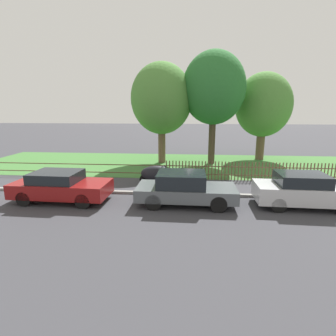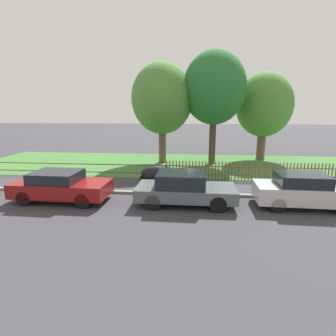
# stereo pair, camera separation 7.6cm
# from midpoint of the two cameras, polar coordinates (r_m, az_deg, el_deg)

# --- Properties ---
(ground_plane) EXTENTS (120.00, 120.00, 0.00)m
(ground_plane) POSITION_cam_midpoint_polar(r_m,az_deg,el_deg) (13.97, 30.86, -5.96)
(ground_plane) COLOR #38383D
(kerb_stone) EXTENTS (43.96, 0.20, 0.12)m
(kerb_stone) POSITION_cam_midpoint_polar(r_m,az_deg,el_deg) (14.04, 30.71, -5.60)
(kerb_stone) COLOR gray
(kerb_stone) RESTS_ON ground
(grass_strip) EXTENTS (43.96, 8.48, 0.01)m
(grass_strip) POSITION_cam_midpoint_polar(r_m,az_deg,el_deg) (20.50, 22.31, 0.44)
(grass_strip) COLOR #3D7033
(grass_strip) RESTS_ON ground
(park_fence) EXTENTS (43.96, 0.05, 1.09)m
(park_fence) POSITION_cam_midpoint_polar(r_m,az_deg,el_deg) (16.50, 26.65, -0.86)
(park_fence) COLOR brown
(park_fence) RESTS_ON ground
(parked_car_silver_hatchback) EXTENTS (4.25, 1.89, 1.35)m
(parked_car_silver_hatchback) POSITION_cam_midpoint_polar(r_m,az_deg,el_deg) (12.63, -22.15, -3.59)
(parked_car_silver_hatchback) COLOR maroon
(parked_car_silver_hatchback) RESTS_ON ground
(parked_car_black_saloon) EXTENTS (4.25, 1.86, 1.41)m
(parked_car_black_saloon) POSITION_cam_midpoint_polar(r_m,az_deg,el_deg) (11.31, 3.77, -4.41)
(parked_car_black_saloon) COLOR #51565B
(parked_car_black_saloon) RESTS_ON ground
(parked_car_navy_estate) EXTENTS (4.11, 1.80, 1.44)m
(parked_car_navy_estate) POSITION_cam_midpoint_polar(r_m,az_deg,el_deg) (12.36, 27.70, -4.36)
(parked_car_navy_estate) COLOR #BCBCC1
(parked_car_navy_estate) RESTS_ON ground
(covered_motorcycle) EXTENTS (1.85, 0.89, 1.05)m
(covered_motorcycle) POSITION_cam_midpoint_polar(r_m,az_deg,el_deg) (14.19, -2.20, -1.13)
(covered_motorcycle) COLOR black
(covered_motorcycle) RESTS_ON ground
(tree_nearest_kerb) EXTENTS (4.49, 4.49, 7.35)m
(tree_nearest_kerb) POSITION_cam_midpoint_polar(r_m,az_deg,el_deg) (19.81, -1.17, 14.79)
(tree_nearest_kerb) COLOR brown
(tree_nearest_kerb) RESTS_ON ground
(tree_behind_motorcycle) EXTENTS (4.50, 4.50, 8.08)m
(tree_behind_motorcycle) POSITION_cam_midpoint_polar(r_m,az_deg,el_deg) (19.77, 10.17, 16.69)
(tree_behind_motorcycle) COLOR #473828
(tree_behind_motorcycle) RESTS_ON ground
(tree_mid_park) EXTENTS (4.33, 4.33, 6.83)m
(tree_mid_park) POSITION_cam_midpoint_polar(r_m,az_deg,el_deg) (22.37, 20.29, 12.68)
(tree_mid_park) COLOR brown
(tree_mid_park) RESTS_ON ground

